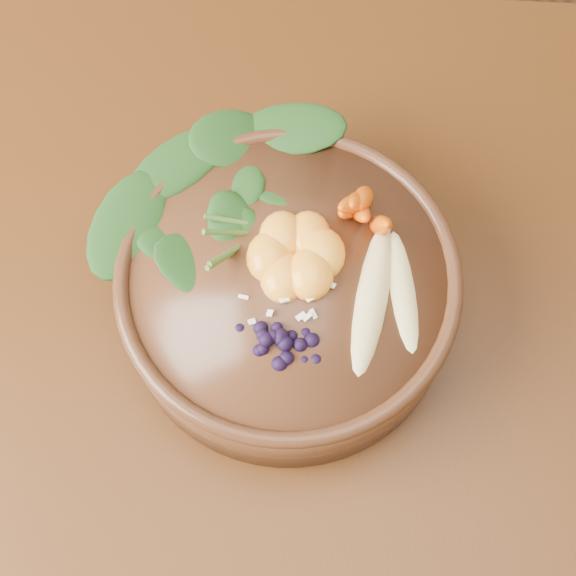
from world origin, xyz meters
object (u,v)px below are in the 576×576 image
carrot_cluster (374,185)px  banana_halves (389,287)px  stoneware_bowl (288,293)px  mandarin_cluster (296,247)px  kale_heap (255,188)px  dining_table (461,456)px  blueberry_pile (272,332)px

carrot_cluster → banana_halves: (0.01, -0.07, -0.02)m
stoneware_bowl → banana_halves: size_ratio=1.82×
carrot_cluster → mandarin_cluster: bearing=-129.8°
banana_halves → mandarin_cluster: mandarin_cluster is taller
banana_halves → carrot_cluster: bearing=113.1°
kale_heap → carrot_cluster: carrot_cluster is taller
dining_table → mandarin_cluster: mandarin_cluster is taller
mandarin_cluster → blueberry_pile: size_ratio=0.69×
carrot_cluster → kale_heap: bearing=-169.5°
blueberry_pile → kale_heap: bearing=100.3°
stoneware_bowl → banana_halves: banana_halves is taller
dining_table → stoneware_bowl: stoneware_bowl is taller
banana_halves → mandarin_cluster: 0.08m
carrot_cluster → blueberry_pile: carrot_cluster is taller
kale_heap → blueberry_pile: 0.12m
stoneware_bowl → dining_table: bearing=-30.3°
dining_table → kale_heap: size_ratio=9.13×
stoneware_bowl → mandarin_cluster: size_ratio=3.15×
dining_table → blueberry_pile: 0.25m
carrot_cluster → mandarin_cluster: size_ratio=0.87×
stoneware_bowl → banana_halves: bearing=-8.7°
blueberry_pile → stoneware_bowl: bearing=81.4°
dining_table → blueberry_pile: (-0.17, 0.04, 0.18)m
stoneware_bowl → mandarin_cluster: mandarin_cluster is taller
carrot_cluster → blueberry_pile: 0.14m
stoneware_bowl → banana_halves: 0.09m
mandarin_cluster → blueberry_pile: (-0.01, -0.07, 0.00)m
stoneware_bowl → carrot_cluster: bearing=44.8°
dining_table → carrot_cluster: size_ratio=21.68×
mandarin_cluster → banana_halves: bearing=-21.2°
dining_table → banana_halves: 0.21m
kale_heap → mandarin_cluster: kale_heap is taller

